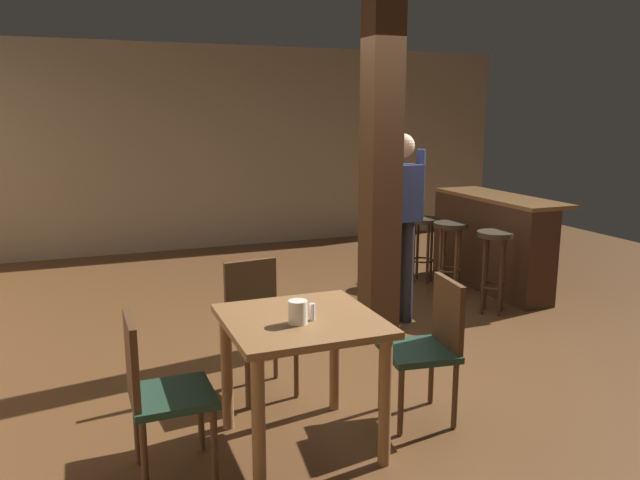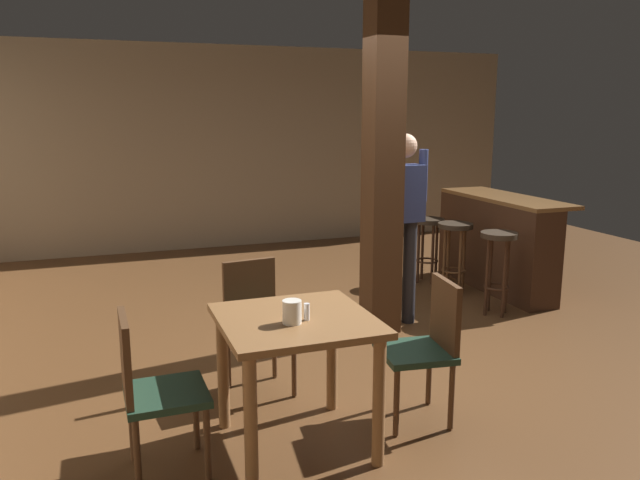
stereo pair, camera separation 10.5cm
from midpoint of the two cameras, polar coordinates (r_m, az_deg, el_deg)
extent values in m
plane|color=brown|center=(5.16, 7.23, -10.13)|extent=(10.80, 10.80, 0.00)
cube|color=gray|center=(9.04, -5.73, 8.42)|extent=(8.00, 0.10, 2.80)
cube|color=#422816|center=(5.34, 6.31, 6.16)|extent=(0.28, 0.28, 2.80)
cube|color=brown|center=(3.52, -1.36, -7.37)|extent=(0.85, 0.85, 0.04)
cylinder|color=brown|center=(4.08, 1.85, -10.46)|extent=(0.07, 0.07, 0.74)
cylinder|color=brown|center=(3.90, -8.08, -11.70)|extent=(0.07, 0.07, 0.74)
cylinder|color=brown|center=(3.49, 6.29, -14.53)|extent=(0.07, 0.07, 0.74)
cylinder|color=brown|center=(3.27, -5.40, -16.42)|extent=(0.07, 0.07, 0.74)
cube|color=#1E3828|center=(3.96, 9.42, -10.10)|extent=(0.47, 0.47, 0.04)
cube|color=#4C301C|center=(3.95, 12.13, -6.75)|extent=(0.08, 0.38, 0.45)
cylinder|color=#4C301C|center=(3.84, 7.81, -14.42)|extent=(0.04, 0.04, 0.43)
cylinder|color=#4C301C|center=(4.14, 6.09, -12.38)|extent=(0.04, 0.04, 0.43)
cylinder|color=#4C301C|center=(3.97, 12.69, -13.72)|extent=(0.04, 0.04, 0.43)
cylinder|color=#4C301C|center=(4.26, 10.66, -11.82)|extent=(0.04, 0.04, 0.43)
cube|color=#1E3828|center=(3.46, -13.00, -13.58)|extent=(0.43, 0.43, 0.04)
cube|color=#4C301C|center=(3.35, -16.48, -10.40)|extent=(0.04, 0.38, 0.45)
cylinder|color=#4C301C|center=(3.73, -10.47, -15.32)|extent=(0.04, 0.04, 0.43)
cylinder|color=#4C301C|center=(3.43, -9.36, -17.88)|extent=(0.04, 0.04, 0.43)
cylinder|color=#4C301C|center=(3.70, -16.02, -15.87)|extent=(0.04, 0.04, 0.43)
cylinder|color=#4C301C|center=(3.39, -15.48, -18.53)|extent=(0.04, 0.04, 0.43)
cube|color=#1E3828|center=(4.29, -4.82, -8.21)|extent=(0.46, 0.46, 0.04)
cube|color=#4C301C|center=(4.39, -5.79, -4.67)|extent=(0.38, 0.08, 0.45)
cylinder|color=#4C301C|center=(4.29, -1.67, -11.43)|extent=(0.04, 0.04, 0.43)
cylinder|color=#4C301C|center=(4.17, -6.15, -12.21)|extent=(0.04, 0.04, 0.43)
cylinder|color=#4C301C|center=(4.59, -3.52, -9.87)|extent=(0.04, 0.04, 0.43)
cylinder|color=#4C301C|center=(4.47, -7.73, -10.53)|extent=(0.04, 0.04, 0.43)
cylinder|color=silver|center=(3.40, -1.69, -6.59)|extent=(0.11, 0.11, 0.13)
cylinder|color=silver|center=(3.45, -0.35, -6.58)|extent=(0.03, 0.03, 0.10)
cube|color=navy|center=(5.55, 8.21, 4.24)|extent=(0.35, 0.22, 0.50)
sphere|color=tan|center=(5.52, 8.34, 8.52)|extent=(0.23, 0.23, 0.21)
cylinder|color=#232328|center=(5.73, 8.68, -2.92)|extent=(0.13, 0.13, 0.95)
cylinder|color=#232328|center=(5.65, 7.31, -3.10)|extent=(0.13, 0.13, 0.95)
cylinder|color=navy|center=(5.64, 9.93, 5.84)|extent=(0.09, 0.09, 0.46)
cylinder|color=navy|center=(5.43, 6.52, 5.72)|extent=(0.09, 0.09, 0.46)
cube|color=brown|center=(6.99, 17.03, 3.68)|extent=(0.56, 1.71, 0.04)
cube|color=#382114|center=(7.02, 16.13, -0.45)|extent=(0.36, 1.71, 0.97)
cylinder|color=#2D2319|center=(6.07, 16.55, 0.44)|extent=(0.34, 0.34, 0.05)
torus|color=#382114|center=(6.19, 16.28, -4.13)|extent=(0.24, 0.24, 0.02)
cylinder|color=#382114|center=(6.25, 15.74, -2.97)|extent=(0.03, 0.03, 0.75)
cylinder|color=#382114|center=(6.08, 16.95, -3.45)|extent=(0.03, 0.03, 0.75)
cylinder|color=#382114|center=(6.23, 17.17, -3.10)|extent=(0.03, 0.03, 0.75)
cylinder|color=#382114|center=(6.10, 15.49, -3.31)|extent=(0.03, 0.03, 0.75)
cylinder|color=#2D2319|center=(6.66, 12.72, 1.30)|extent=(0.36, 0.36, 0.05)
torus|color=brown|center=(6.76, 12.54, -2.72)|extent=(0.26, 0.26, 0.02)
cylinder|color=brown|center=(6.83, 12.05, -1.69)|extent=(0.03, 0.03, 0.72)
cylinder|color=brown|center=(6.64, 13.12, -2.13)|extent=(0.03, 0.03, 0.72)
cylinder|color=brown|center=(6.80, 13.42, -1.82)|extent=(0.03, 0.03, 0.72)
cylinder|color=brown|center=(6.67, 11.72, -1.99)|extent=(0.03, 0.03, 0.72)
cylinder|color=#2D2319|center=(7.09, 10.31, 1.75)|extent=(0.36, 0.36, 0.05)
torus|color=#382114|center=(7.18, 10.18, -1.87)|extent=(0.25, 0.25, 0.02)
cylinder|color=#382114|center=(7.26, 9.75, -0.95)|extent=(0.03, 0.03, 0.68)
cylinder|color=#382114|center=(7.06, 10.67, -1.33)|extent=(0.03, 0.03, 0.68)
cylinder|color=#382114|center=(7.22, 11.00, -1.07)|extent=(0.03, 0.03, 0.68)
cylinder|color=#382114|center=(7.10, 9.40, -1.21)|extent=(0.03, 0.03, 0.68)
camera|label=1|loc=(0.05, -89.37, 0.13)|focal=35.00mm
camera|label=2|loc=(0.05, 90.63, -0.13)|focal=35.00mm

